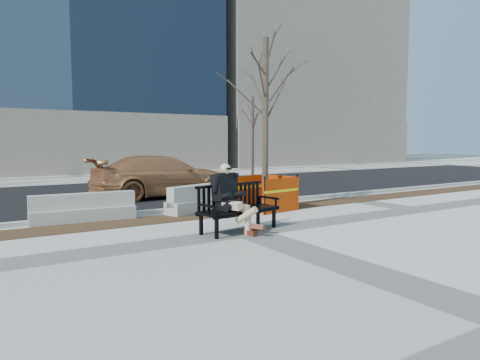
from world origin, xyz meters
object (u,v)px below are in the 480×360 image
Objects in this scene: jersey_barrier_right at (206,210)px; tree_fence at (265,210)px; bench at (239,231)px; jersey_barrier_left at (84,221)px; sedan at (164,197)px; seated_man at (229,232)px.

tree_fence is at bearing -47.64° from jersey_barrier_right.
jersey_barrier_right is at bearing 65.83° from bench.
jersey_barrier_left is at bearing 169.82° from tree_fence.
bench reaches higher than jersey_barrier_right.
jersey_barrier_right is (-0.12, -3.70, 0.00)m from sedan.
seated_man reaches higher than sedan.
seated_man is at bearing 168.46° from bench.
sedan is 1.89× the size of jersey_barrier_right.
bench is at bearing -122.28° from jersey_barrier_right.
sedan is at bearing 69.54° from seated_man.
sedan is (1.13, 6.84, 0.00)m from seated_man.
tree_fence reaches higher than seated_man.
tree_fence is 2.11× the size of jersey_barrier_left.
sedan is (-1.50, 4.58, 0.00)m from tree_fence.
seated_man is 0.30× the size of sedan.
tree_fence reaches higher than jersey_barrier_left.
seated_man is at bearing -139.24° from tree_fence.
seated_man is 0.56× the size of jersey_barrier_right.
seated_man is (-0.28, 0.00, 0.00)m from bench.
jersey_barrier_left is at bearing 159.84° from jersey_barrier_right.
sedan is 2.05× the size of jersey_barrier_left.
bench reaches higher than jersey_barrier_left.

